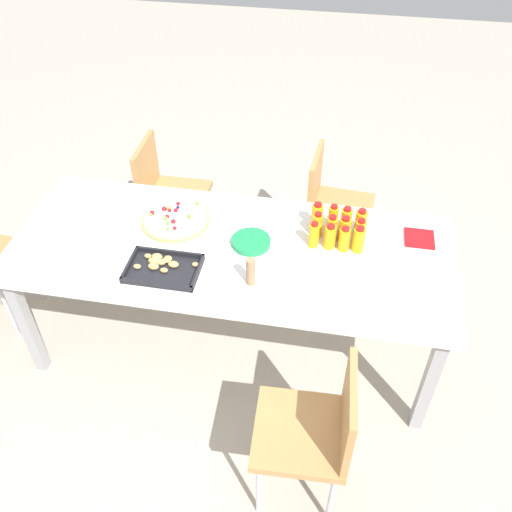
{
  "coord_description": "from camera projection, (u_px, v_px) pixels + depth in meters",
  "views": [
    {
      "loc": [
        -0.5,
        2.05,
        2.6
      ],
      "look_at": [
        -0.14,
        0.07,
        0.78
      ],
      "focal_mm": 38.41,
      "sensor_mm": 36.0,
      "label": 1
    }
  ],
  "objects": [
    {
      "name": "juice_bottle_5",
      "position": [
        345.0,
        229.0,
        2.79
      ],
      "size": [
        0.06,
        0.06,
        0.15
      ],
      "color": "#F9AB14",
      "rests_on": "party_table"
    },
    {
      "name": "napkin_stack",
      "position": [
        419.0,
        238.0,
        2.84
      ],
      "size": [
        0.15,
        0.15,
        0.01
      ],
      "primitive_type": "cube",
      "color": "red",
      "rests_on": "party_table"
    },
    {
      "name": "snack_tray",
      "position": [
        162.0,
        267.0,
        2.66
      ],
      "size": [
        0.35,
        0.24,
        0.04
      ],
      "color": "black",
      "rests_on": "party_table"
    },
    {
      "name": "juice_bottle_9",
      "position": [
        344.0,
        239.0,
        2.74
      ],
      "size": [
        0.06,
        0.06,
        0.14
      ],
      "color": "#FAAF14",
      "rests_on": "party_table"
    },
    {
      "name": "juice_bottle_3",
      "position": [
        317.0,
        216.0,
        2.87
      ],
      "size": [
        0.06,
        0.06,
        0.15
      ],
      "color": "#F8AD14",
      "rests_on": "party_table"
    },
    {
      "name": "juice_bottle_8",
      "position": [
        359.0,
        239.0,
        2.73
      ],
      "size": [
        0.06,
        0.06,
        0.15
      ],
      "color": "#FAAE14",
      "rests_on": "party_table"
    },
    {
      "name": "chair_near_right",
      "position": [
        166.0,
        189.0,
        3.62
      ],
      "size": [
        0.4,
        0.4,
        0.83
      ],
      "rotation": [
        0.0,
        0.0,
        1.58
      ],
      "color": "#B7844C",
      "rests_on": "ground_plane"
    },
    {
      "name": "juice_bottle_11",
      "position": [
        314.0,
        235.0,
        2.76
      ],
      "size": [
        0.05,
        0.05,
        0.15
      ],
      "color": "#FAAD14",
      "rests_on": "party_table"
    },
    {
      "name": "chair_far_left",
      "position": [
        317.0,
        428.0,
        2.32
      ],
      "size": [
        0.42,
        0.42,
        0.83
      ],
      "rotation": [
        0.0,
        0.0,
        -1.53
      ],
      "color": "#B7844C",
      "rests_on": "ground_plane"
    },
    {
      "name": "juice_bottle_1",
      "position": [
        346.0,
        220.0,
        2.85
      ],
      "size": [
        0.06,
        0.06,
        0.15
      ],
      "color": "#F9AD14",
      "rests_on": "party_table"
    },
    {
      "name": "ground_plane",
      "position": [
        235.0,
        341.0,
        3.3
      ],
      "size": [
        12.0,
        12.0,
        0.0
      ],
      "primitive_type": "plane",
      "color": "#B2A899"
    },
    {
      "name": "cardboard_tube",
      "position": [
        251.0,
        272.0,
        2.55
      ],
      "size": [
        0.04,
        0.04,
        0.15
      ],
      "primitive_type": "cylinder",
      "color": "#9E7A56",
      "rests_on": "party_table"
    },
    {
      "name": "juice_bottle_4",
      "position": [
        360.0,
        231.0,
        2.78
      ],
      "size": [
        0.06,
        0.06,
        0.14
      ],
      "color": "#FAAD14",
      "rests_on": "party_table"
    },
    {
      "name": "juice_bottle_7",
      "position": [
        317.0,
        225.0,
        2.82
      ],
      "size": [
        0.05,
        0.05,
        0.15
      ],
      "color": "#FAAD14",
      "rests_on": "party_table"
    },
    {
      "name": "juice_bottle_10",
      "position": [
        330.0,
        237.0,
        2.75
      ],
      "size": [
        0.06,
        0.06,
        0.14
      ],
      "color": "#F9AB14",
      "rests_on": "party_table"
    },
    {
      "name": "juice_bottle_0",
      "position": [
        361.0,
        222.0,
        2.84
      ],
      "size": [
        0.06,
        0.06,
        0.14
      ],
      "color": "#FAAB14",
      "rests_on": "party_table"
    },
    {
      "name": "chair_near_left",
      "position": [
        331.0,
        201.0,
        3.52
      ],
      "size": [
        0.43,
        0.43,
        0.83
      ],
      "rotation": [
        0.0,
        0.0,
        1.49
      ],
      "color": "#B7844C",
      "rests_on": "ground_plane"
    },
    {
      "name": "juice_bottle_6",
      "position": [
        332.0,
        228.0,
        2.8
      ],
      "size": [
        0.06,
        0.06,
        0.14
      ],
      "color": "#FAAB14",
      "rests_on": "party_table"
    },
    {
      "name": "fruit_pizza",
      "position": [
        175.0,
        219.0,
        2.94
      ],
      "size": [
        0.37,
        0.37,
        0.05
      ],
      "color": "tan",
      "rests_on": "party_table"
    },
    {
      "name": "party_table",
      "position": [
        231.0,
        256.0,
        2.84
      ],
      "size": [
        2.26,
        0.9,
        0.76
      ],
      "color": "silver",
      "rests_on": "ground_plane"
    },
    {
      "name": "plate_stack",
      "position": [
        251.0,
        242.0,
        2.8
      ],
      "size": [
        0.2,
        0.2,
        0.03
      ],
      "color": "#1E8C4C",
      "rests_on": "party_table"
    },
    {
      "name": "juice_bottle_2",
      "position": [
        333.0,
        218.0,
        2.86
      ],
      "size": [
        0.05,
        0.05,
        0.15
      ],
      "color": "#FAAE14",
      "rests_on": "party_table"
    }
  ]
}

